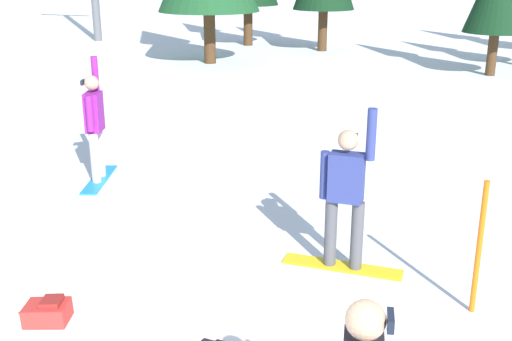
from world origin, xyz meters
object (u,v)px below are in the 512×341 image
snowboarder_background (95,124)px  trail_marker_pole (479,248)px  backpack_red (48,312)px  snowboarder_midground (346,195)px

snowboarder_background → trail_marker_pole: (6.11, -2.37, -0.24)m
snowboarder_background → backpack_red: size_ratio=3.74×
snowboarder_midground → snowboarder_background: snowboarder_background is taller
backpack_red → snowboarder_midground: bearing=40.2°
snowboarder_midground → trail_marker_pole: 1.63m
snowboarder_background → trail_marker_pole: 6.55m
snowboarder_midground → trail_marker_pole: snowboarder_midground is taller
snowboarder_midground → snowboarder_background: bearing=158.2°
snowboarder_midground → snowboarder_background: (-4.58, 1.83, 0.03)m
snowboarder_midground → backpack_red: 3.54m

